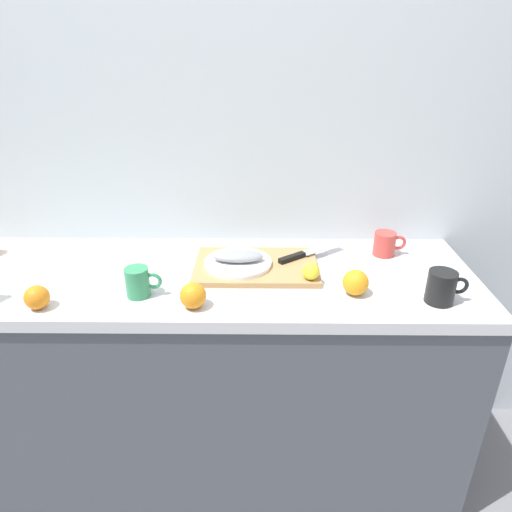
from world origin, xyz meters
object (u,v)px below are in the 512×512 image
fish_fillet (238,256)px  coffee_mug_1 (139,282)px  coffee_mug_0 (442,287)px  orange_0 (37,297)px  coffee_mug_2 (385,244)px  white_plate (238,263)px  chef_knife (303,254)px  cutting_board (256,266)px  lemon_0 (311,271)px

fish_fillet → coffee_mug_1: coffee_mug_1 is taller
coffee_mug_0 → coffee_mug_1: bearing=178.2°
coffee_mug_0 → orange_0: bearing=-177.7°
coffee_mug_0 → orange_0: (-1.22, -0.05, -0.01)m
coffee_mug_2 → orange_0: bearing=-161.2°
white_plate → coffee_mug_2: size_ratio=1.95×
chef_knife → coffee_mug_2: bearing=-25.3°
coffee_mug_1 → coffee_mug_2: 0.90m
coffee_mug_0 → white_plate: bearing=161.8°
chef_knife → coffee_mug_1: bearing=168.8°
white_plate → coffee_mug_0: bearing=-18.2°
cutting_board → coffee_mug_0: (0.57, -0.22, 0.04)m
white_plate → fish_fillet: fish_fillet is taller
chef_knife → coffee_mug_2: size_ratio=2.09×
cutting_board → chef_knife: size_ratio=1.71×
cutting_board → coffee_mug_1: 0.41m
chef_knife → coffee_mug_1: coffee_mug_1 is taller
orange_0 → white_plate: bearing=23.4°
fish_fillet → coffee_mug_1: (-0.30, -0.18, -0.01)m
white_plate → chef_knife: 0.24m
chef_knife → lemon_0: size_ratio=4.40×
lemon_0 → coffee_mug_2: 0.38m
white_plate → fish_fillet: size_ratio=1.33×
fish_fillet → coffee_mug_0: coffee_mug_0 is taller
white_plate → lemon_0: 0.26m
fish_fillet → chef_knife: size_ratio=0.70×
chef_knife → coffee_mug_2: 0.31m
fish_fillet → lemon_0: (0.24, -0.10, -0.00)m
coffee_mug_1 → cutting_board: bearing=27.2°
coffee_mug_0 → coffee_mug_1: coffee_mug_0 is taller
white_plate → coffee_mug_1: coffee_mug_1 is taller
cutting_board → coffee_mug_1: bearing=-152.8°
cutting_board → lemon_0: 0.21m
lemon_0 → coffee_mug_1: (-0.54, -0.08, -0.00)m
white_plate → coffee_mug_2: 0.56m
lemon_0 → orange_0: lemon_0 is taller
chef_knife → coffee_mug_0: 0.48m
white_plate → coffee_mug_0: coffee_mug_0 is taller
white_plate → lemon_0: bearing=-22.5°
fish_fillet → coffee_mug_2: bearing=13.5°
lemon_0 → orange_0: 0.85m
coffee_mug_2 → orange_0: coffee_mug_2 is taller
fish_fillet → chef_knife: (0.23, 0.07, -0.02)m
fish_fillet → coffee_mug_0: size_ratio=1.39×
white_plate → fish_fillet: (0.00, -0.00, 0.03)m
lemon_0 → coffee_mug_1: 0.55m
cutting_board → lemon_0: lemon_0 is taller
chef_knife → lemon_0: lemon_0 is taller
cutting_board → chef_knife: chef_knife is taller
white_plate → coffee_mug_0: (0.63, -0.21, 0.02)m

